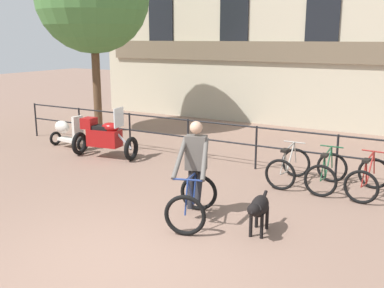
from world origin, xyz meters
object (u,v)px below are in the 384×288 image
Objects in this scene: dog at (259,208)px; parked_bicycle_mid_left at (326,173)px; parked_scooter at (67,132)px; cyclist_with_bike at (194,177)px; parked_motorcycle at (104,137)px; parked_bicycle_near_lamp at (288,167)px; parked_bicycle_mid_right at (368,179)px.

parked_bicycle_mid_left is (0.40, 2.76, -0.09)m from dog.
parked_scooter is at bearing -0.92° from parked_bicycle_mid_left.
cyclist_with_bike is 0.96× the size of parked_motorcycle.
parked_motorcycle is at bearing 146.79° from dog.
parked_bicycle_near_lamp is at bearing -0.93° from parked_bicycle_mid_left.
dog is 0.78× the size of parked_scooter.
parked_bicycle_mid_left reaches higher than dog.
cyclist_with_bike is 1.53× the size of parked_bicycle_near_lamp.
parked_motorcycle reaches higher than parked_bicycle_mid_left.
dog is at bearing -105.35° from parked_scooter.
parked_bicycle_mid_left is at bearing 4.23° from parked_bicycle_mid_right.
parked_motorcycle is 1.67m from parked_scooter.
cyclist_with_bike reaches higher than dog.
parked_bicycle_mid_left is at bearing 42.01° from cyclist_with_bike.
cyclist_with_bike is 1.52× the size of parked_bicycle_mid_left.
parked_bicycle_mid_left is 0.85× the size of parked_scooter.
parked_bicycle_near_lamp is (0.79, 2.73, -0.41)m from cyclist_with_bike.
parked_bicycle_mid_left is 7.30m from parked_scooter.
parked_bicycle_near_lamp is at bearing 56.26° from cyclist_with_bike.
parked_bicycle_mid_left is at bearing 73.32° from dog.
parked_motorcycle is (-5.27, 2.44, 0.11)m from dog.
parked_motorcycle is 1.59× the size of parked_bicycle_near_lamp.
parked_motorcycle is 4.87m from parked_bicycle_near_lamp.
parked_bicycle_near_lamp is 0.85× the size of parked_scooter.
parked_scooter is (-6.90, 2.76, 0.01)m from dog.
dog is at bearing -19.09° from cyclist_with_bike.
parked_bicycle_mid_left is at bearing -94.61° from parked_motorcycle.
parked_bicycle_near_lamp is 0.96× the size of parked_bicycle_mid_right.
parked_bicycle_mid_right is (0.81, 0.00, 0.00)m from parked_bicycle_mid_left.
parked_bicycle_mid_left is 0.81m from parked_bicycle_mid_right.
parked_motorcycle is 1.34× the size of parked_scooter.
parked_bicycle_mid_right is 8.11m from parked_scooter.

